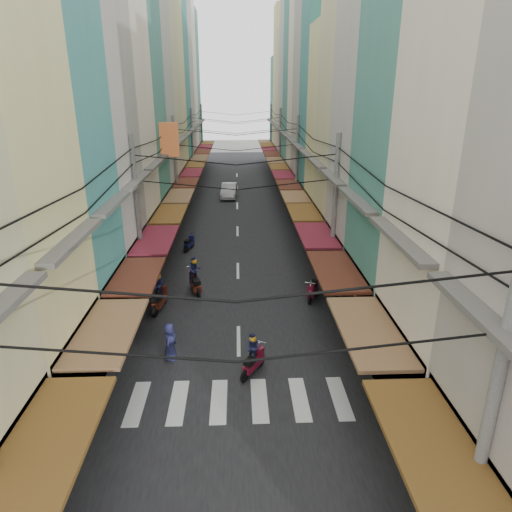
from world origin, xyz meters
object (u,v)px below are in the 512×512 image
object	(u,v)px
white_car	(229,197)
traffic_sign	(355,302)
bicycle	(359,320)
market_umbrella	(396,304)

from	to	relation	value
white_car	traffic_sign	xyz separation A→B (m)	(5.57, -27.95, 1.95)
bicycle	market_umbrella	bearing A→B (deg)	-149.96
market_umbrella	traffic_sign	distance (m)	1.62
bicycle	traffic_sign	bearing A→B (deg)	171.14
bicycle	white_car	bearing A→B (deg)	27.85
bicycle	market_umbrella	distance (m)	3.26
white_car	bicycle	xyz separation A→B (m)	(6.42, -25.93, 0.00)
white_car	traffic_sign	distance (m)	28.56
traffic_sign	bicycle	bearing A→B (deg)	67.20
bicycle	traffic_sign	xyz separation A→B (m)	(-0.85, -2.02, 1.95)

